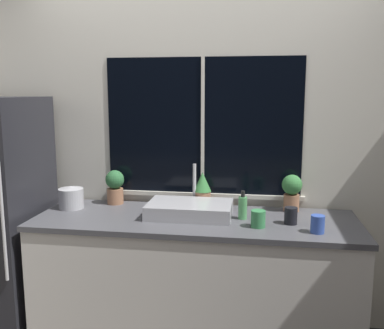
{
  "coord_description": "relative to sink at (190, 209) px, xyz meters",
  "views": [
    {
      "loc": [
        0.39,
        -2.3,
        1.69
      ],
      "look_at": [
        -0.02,
        0.34,
        1.23
      ],
      "focal_mm": 40.0,
      "sensor_mm": 36.0,
      "label": 1
    }
  ],
  "objects": [
    {
      "name": "wall_left",
      "position": [
        -2.03,
        1.13,
        0.42
      ],
      "size": [
        0.06,
        7.0,
        2.7
      ],
      "color": "silver",
      "rests_on": "ground_plane"
    },
    {
      "name": "potted_plant_right",
      "position": [
        0.67,
        0.23,
        0.1
      ],
      "size": [
        0.14,
        0.14,
        0.25
      ],
      "color": "#9E6B4C",
      "rests_on": "counter"
    },
    {
      "name": "wall_back",
      "position": [
        0.04,
        0.37,
        0.42
      ],
      "size": [
        8.0,
        0.09,
        2.7
      ],
      "color": "silver",
      "rests_on": "ground_plane"
    },
    {
      "name": "soap_bottle",
      "position": [
        0.34,
        -0.01,
        0.03
      ],
      "size": [
        0.06,
        0.06,
        0.18
      ],
      "color": "#519E5B",
      "rests_on": "counter"
    },
    {
      "name": "counter",
      "position": [
        0.04,
        -0.04,
        -0.49
      ],
      "size": [
        2.08,
        0.7,
        0.88
      ],
      "color": "white",
      "rests_on": "ground_plane"
    },
    {
      "name": "kettle",
      "position": [
        -0.85,
        0.06,
        0.03
      ],
      "size": [
        0.17,
        0.17,
        0.16
      ],
      "color": "#B2B2B7",
      "rests_on": "counter"
    },
    {
      "name": "potted_plant_center",
      "position": [
        0.05,
        0.23,
        0.08
      ],
      "size": [
        0.12,
        0.12,
        0.25
      ],
      "color": "#9E6B4C",
      "rests_on": "counter"
    },
    {
      "name": "potted_plant_left",
      "position": [
        -0.59,
        0.23,
        0.09
      ],
      "size": [
        0.13,
        0.13,
        0.25
      ],
      "color": "#9E6B4C",
      "rests_on": "counter"
    },
    {
      "name": "mug_green",
      "position": [
        0.44,
        -0.17,
        0.01
      ],
      "size": [
        0.09,
        0.09,
        0.1
      ],
      "color": "#38844C",
      "rests_on": "counter"
    },
    {
      "name": "sink",
      "position": [
        0.0,
        0.0,
        0.0
      ],
      "size": [
        0.55,
        0.4,
        0.31
      ],
      "color": "#ADADB2",
      "rests_on": "counter"
    },
    {
      "name": "mug_black",
      "position": [
        0.64,
        -0.07,
        0.01
      ],
      "size": [
        0.08,
        0.08,
        0.1
      ],
      "color": "black",
      "rests_on": "counter"
    },
    {
      "name": "mug_blue",
      "position": [
        0.78,
        -0.22,
        0.01
      ],
      "size": [
        0.08,
        0.08,
        0.1
      ],
      "color": "#3351AD",
      "rests_on": "counter"
    }
  ]
}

